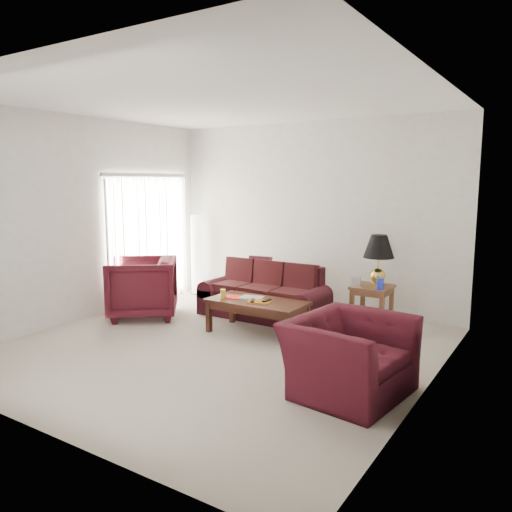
{
  "coord_description": "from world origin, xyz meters",
  "views": [
    {
      "loc": [
        3.61,
        -4.81,
        2.06
      ],
      "look_at": [
        0.0,
        0.85,
        1.05
      ],
      "focal_mm": 35.0,
      "sensor_mm": 36.0,
      "label": 1
    }
  ],
  "objects": [
    {
      "name": "picture_frame",
      "position": [
        1.09,
        2.16,
        0.66
      ],
      "size": [
        0.2,
        0.21,
        0.05
      ],
      "primitive_type": "cube",
      "rotation": [
        1.36,
        0.0,
        0.5
      ],
      "color": "silver",
      "rests_on": "end_table"
    },
    {
      "name": "magazine_white",
      "position": [
        -0.04,
        0.8,
        0.48
      ],
      "size": [
        0.34,
        0.28,
        0.02
      ],
      "primitive_type": "cube",
      "rotation": [
        0.0,
        0.0,
        0.17
      ],
      "color": "beige",
      "rests_on": "coffee_table"
    },
    {
      "name": "throw_pillow",
      "position": [
        -0.7,
        2.06,
        0.64
      ],
      "size": [
        0.41,
        0.24,
        0.4
      ],
      "primitive_type": "cube",
      "rotation": [
        -0.21,
        0.0,
        0.16
      ],
      "color": "black",
      "rests_on": "sofa"
    },
    {
      "name": "floor",
      "position": [
        0.0,
        0.0,
        0.0
      ],
      "size": [
        5.0,
        5.0,
        0.0
      ],
      "primitive_type": "plane",
      "color": "beige",
      "rests_on": "ground"
    },
    {
      "name": "yellow_glass",
      "position": [
        -0.37,
        0.59,
        0.53
      ],
      "size": [
        0.08,
        0.08,
        0.13
      ],
      "primitive_type": "cylinder",
      "rotation": [
        0.0,
        0.0,
        -0.05
      ],
      "color": "gold",
      "rests_on": "coffee_table"
    },
    {
      "name": "end_table",
      "position": [
        1.26,
        1.97,
        0.29
      ],
      "size": [
        0.55,
        0.55,
        0.58
      ],
      "primitive_type": null,
      "rotation": [
        0.0,
        0.0,
        0.04
      ],
      "color": "#51391C",
      "rests_on": "ground"
    },
    {
      "name": "magazine_red",
      "position": [
        -0.27,
        0.69,
        0.47
      ],
      "size": [
        0.27,
        0.2,
        0.02
      ],
      "primitive_type": "cube",
      "rotation": [
        0.0,
        0.0,
        0.02
      ],
      "color": "red",
      "rests_on": "coffee_table"
    },
    {
      "name": "blue_canister",
      "position": [
        1.44,
        1.77,
        0.66
      ],
      "size": [
        0.11,
        0.11,
        0.16
      ],
      "primitive_type": "cylinder",
      "rotation": [
        0.0,
        0.0,
        -0.12
      ],
      "color": "#1823A0",
      "rests_on": "end_table"
    },
    {
      "name": "sofa",
      "position": [
        -0.27,
        1.47,
        0.4
      ],
      "size": [
        2.02,
        1.0,
        0.8
      ],
      "primitive_type": null,
      "rotation": [
        0.0,
        0.0,
        -0.08
      ],
      "color": "black",
      "rests_on": "ground"
    },
    {
      "name": "blinds",
      "position": [
        -2.42,
        1.3,
        1.08
      ],
      "size": [
        0.1,
        2.0,
        2.16
      ],
      "primitive_type": "cube",
      "color": "silver",
      "rests_on": "ground"
    },
    {
      "name": "table_lamp",
      "position": [
        1.32,
        2.02,
        0.95
      ],
      "size": [
        0.56,
        0.56,
        0.73
      ],
      "primitive_type": null,
      "rotation": [
        0.0,
        0.0,
        -0.36
      ],
      "color": "#B49938",
      "rests_on": "end_table"
    },
    {
      "name": "coffee_table",
      "position": [
        0.1,
        0.73,
        0.23
      ],
      "size": [
        1.45,
        0.96,
        0.47
      ],
      "primitive_type": null,
      "rotation": [
        0.0,
        0.0,
        -0.23
      ],
      "color": "black",
      "rests_on": "ground"
    },
    {
      "name": "clock",
      "position": [
        1.06,
        1.86,
        0.64
      ],
      "size": [
        0.13,
        0.05,
        0.13
      ],
      "primitive_type": "cube",
      "rotation": [
        0.0,
        0.0,
        0.01
      ],
      "color": "#B6B5BA",
      "rests_on": "end_table"
    },
    {
      "name": "magazine_orange",
      "position": [
        0.17,
        0.66,
        0.48
      ],
      "size": [
        0.35,
        0.3,
        0.02
      ],
      "primitive_type": "cube",
      "rotation": [
        0.0,
        0.0,
        0.31
      ],
      "color": "orange",
      "rests_on": "coffee_table"
    },
    {
      "name": "remote_b",
      "position": [
        0.26,
        0.71,
        0.5
      ],
      "size": [
        0.06,
        0.18,
        0.02
      ],
      "primitive_type": "cube",
      "rotation": [
        0.0,
        0.0,
        0.02
      ],
      "color": "black",
      "rests_on": "coffee_table"
    },
    {
      "name": "floor_lamp",
      "position": [
        -2.15,
        2.2,
        0.74
      ],
      "size": [
        0.31,
        0.31,
        1.47
      ],
      "primitive_type": null,
      "rotation": [
        0.0,
        0.0,
        -0.4
      ],
      "color": "white",
      "rests_on": "ground"
    },
    {
      "name": "armchair_left",
      "position": [
        -1.84,
        0.52,
        0.46
      ],
      "size": [
        1.39,
        1.39,
        0.91
      ],
      "primitive_type": "imported",
      "rotation": [
        0.0,
        0.0,
        -0.9
      ],
      "color": "#3B0D16",
      "rests_on": "ground"
    },
    {
      "name": "remote_a",
      "position": [
        0.11,
        0.59,
        0.49
      ],
      "size": [
        0.12,
        0.17,
        0.02
      ],
      "primitive_type": "cube",
      "rotation": [
        0.0,
        0.0,
        0.47
      ],
      "color": "black",
      "rests_on": "coffee_table"
    },
    {
      "name": "armchair_right",
      "position": [
        1.88,
        -0.41,
        0.37
      ],
      "size": [
        1.14,
        1.27,
        0.75
      ],
      "primitive_type": "imported",
      "rotation": [
        0.0,
        0.0,
        1.44
      ],
      "color": "#3B0D17",
      "rests_on": "ground"
    }
  ]
}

